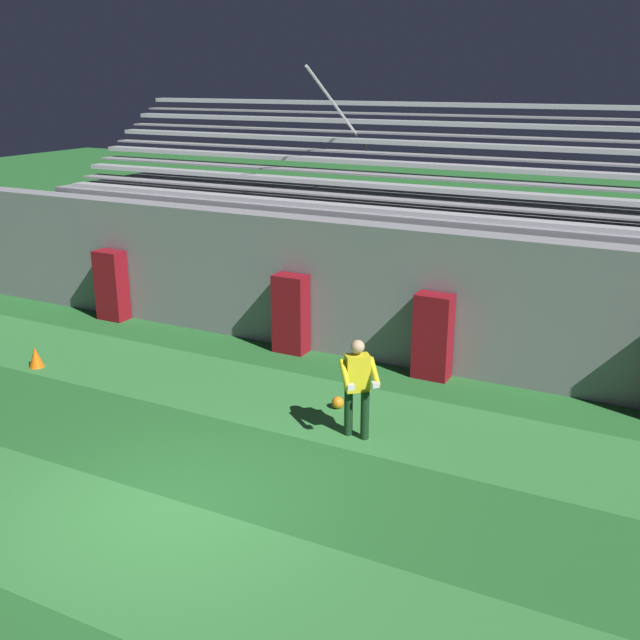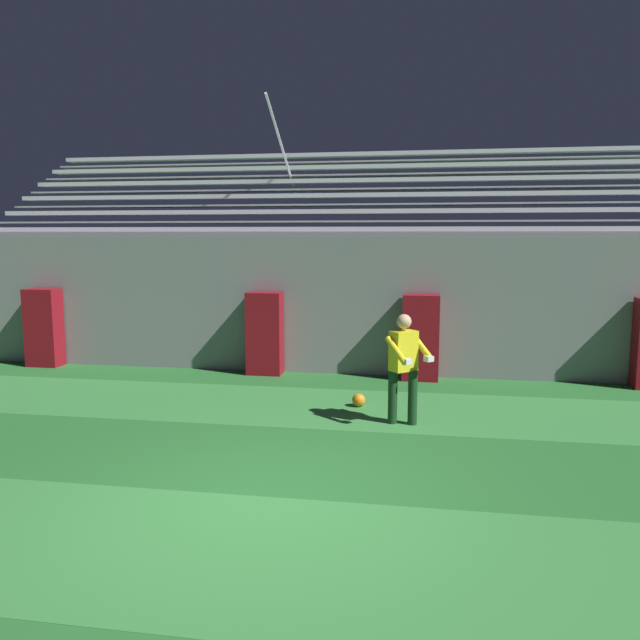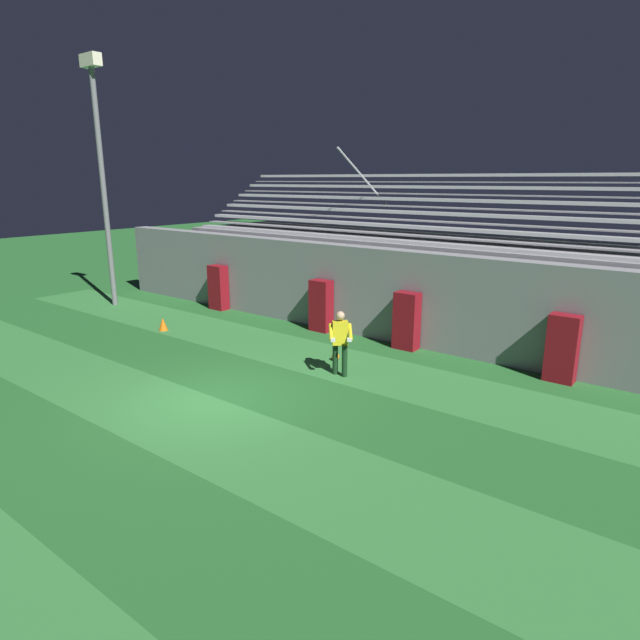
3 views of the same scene
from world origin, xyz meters
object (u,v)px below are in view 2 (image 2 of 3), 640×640
object	(u,v)px
padding_pillar_gate_right	(421,338)
goalkeeper	(404,362)
padding_pillar_gate_left	(265,333)
soccer_ball	(359,400)
padding_pillar_far_left	(44,328)

from	to	relation	value
padding_pillar_gate_right	goalkeeper	xyz separation A→B (m)	(-0.23, -2.99, 0.11)
padding_pillar_gate_left	soccer_ball	distance (m)	3.11
padding_pillar_gate_left	padding_pillar_far_left	bearing A→B (deg)	180.00
padding_pillar_gate_right	padding_pillar_far_left	world-z (taller)	same
padding_pillar_gate_right	padding_pillar_far_left	distance (m)	8.05
soccer_ball	padding_pillar_far_left	bearing A→B (deg)	163.16
padding_pillar_gate_left	goalkeeper	distance (m)	4.17
padding_pillar_gate_right	padding_pillar_far_left	xyz separation A→B (m)	(-8.05, 0.00, 0.00)
padding_pillar_gate_right	padding_pillar_far_left	bearing A→B (deg)	180.00
soccer_ball	padding_pillar_gate_left	bearing A→B (deg)	135.10
soccer_ball	goalkeeper	bearing A→B (deg)	-48.50
padding_pillar_far_left	soccer_ball	distance (m)	7.42
padding_pillar_gate_left	goalkeeper	xyz separation A→B (m)	(2.90, -2.99, 0.11)
goalkeeper	soccer_ball	distance (m)	1.42
padding_pillar_gate_left	padding_pillar_gate_right	xyz separation A→B (m)	(3.13, 0.00, 0.00)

